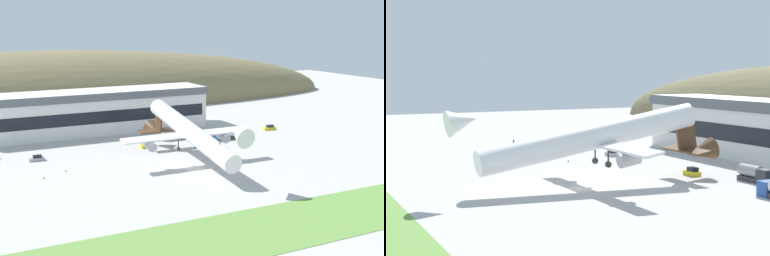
% 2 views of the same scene
% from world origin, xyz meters
% --- Properties ---
extents(ground_plane, '(391.61, 391.61, 0.00)m').
position_xyz_m(ground_plane, '(0.00, 0.00, 0.00)').
color(ground_plane, '#B7B5AF').
extents(cargo_airplane, '(34.70, 52.65, 12.75)m').
position_xyz_m(cargo_airplane, '(-0.04, 3.38, 8.59)').
color(cargo_airplane, white).
extents(service_car_0, '(4.01, 1.73, 1.51)m').
position_xyz_m(service_car_0, '(-33.79, 25.32, 0.63)').
color(service_car_0, '#999EA3').
rests_on(service_car_0, ground_plane).
extents(service_car_1, '(4.33, 2.10, 1.49)m').
position_xyz_m(service_car_1, '(-44.53, 32.30, 0.62)').
color(service_car_1, silver).
rests_on(service_car_1, ground_plane).
extents(service_car_2, '(3.70, 1.77, 1.68)m').
position_xyz_m(service_car_2, '(-2.36, 25.82, 0.69)').
color(service_car_2, gold).
rests_on(service_car_2, ground_plane).
extents(box_truck, '(7.62, 2.47, 3.09)m').
position_xyz_m(box_truck, '(8.77, 31.78, 1.50)').
color(box_truck, '#333338').
rests_on(box_truck, ground_plane).
extents(traffic_cone_0, '(0.52, 0.52, 0.58)m').
position_xyz_m(traffic_cone_0, '(-35.48, 8.29, 0.28)').
color(traffic_cone_0, orange).
rests_on(traffic_cone_0, ground_plane).
extents(traffic_cone_1, '(0.52, 0.52, 0.58)m').
position_xyz_m(traffic_cone_1, '(-29.49, 11.78, 0.28)').
color(traffic_cone_1, orange).
rests_on(traffic_cone_1, ground_plane).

